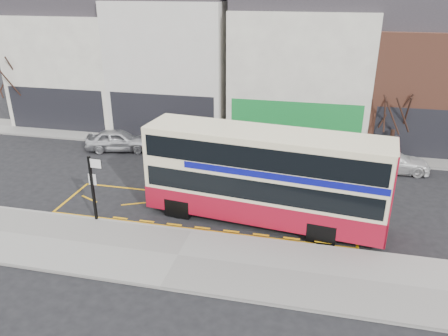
% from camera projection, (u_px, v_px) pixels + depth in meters
% --- Properties ---
extents(ground, '(120.00, 120.00, 0.00)m').
position_uv_depth(ground, '(194.00, 229.00, 19.40)').
color(ground, black).
rests_on(ground, ground).
extents(pavement, '(40.00, 4.00, 0.15)m').
position_uv_depth(pavement, '(178.00, 256.00, 17.30)').
color(pavement, gray).
rests_on(pavement, ground).
extents(kerb, '(40.00, 0.15, 0.15)m').
position_uv_depth(kerb, '(192.00, 231.00, 19.03)').
color(kerb, gray).
rests_on(kerb, ground).
extents(far_pavement, '(50.00, 3.00, 0.15)m').
position_uv_depth(far_pavement, '(241.00, 145.00, 29.24)').
color(far_pavement, gray).
rests_on(far_pavement, ground).
extents(road_markings, '(14.00, 3.40, 0.01)m').
position_uv_depth(road_markings, '(204.00, 212.00, 20.83)').
color(road_markings, orange).
rests_on(road_markings, ground).
extents(terrace_far_left, '(8.00, 8.01, 10.80)m').
position_uv_depth(terrace_far_left, '(80.00, 56.00, 33.70)').
color(terrace_far_left, silver).
rests_on(terrace_far_left, ground).
extents(terrace_left, '(8.00, 8.01, 11.80)m').
position_uv_depth(terrace_left, '(178.00, 53.00, 31.88)').
color(terrace_left, silver).
rests_on(terrace_left, ground).
extents(terrace_green_shop, '(9.00, 8.01, 11.30)m').
position_uv_depth(terrace_green_shop, '(302.00, 61.00, 30.14)').
color(terrace_green_shop, silver).
rests_on(terrace_green_shop, ground).
extents(terrace_right, '(9.00, 8.01, 10.30)m').
position_uv_depth(terrace_right, '(441.00, 74.00, 28.51)').
color(terrace_right, brown).
rests_on(terrace_right, ground).
extents(double_decker_bus, '(10.88, 3.71, 4.26)m').
position_uv_depth(double_decker_bus, '(265.00, 176.00, 19.23)').
color(double_decker_bus, beige).
rests_on(double_decker_bus, ground).
extents(bus_stop_post, '(0.76, 0.14, 3.08)m').
position_uv_depth(bus_stop_post, '(93.00, 182.00, 19.17)').
color(bus_stop_post, black).
rests_on(bus_stop_post, pavement).
extents(car_silver, '(4.36, 2.57, 1.39)m').
position_uv_depth(car_silver, '(118.00, 140.00, 28.22)').
color(car_silver, silver).
rests_on(car_silver, ground).
extents(car_grey, '(3.87, 1.56, 1.25)m').
position_uv_depth(car_grey, '(187.00, 142.00, 28.15)').
color(car_grey, '#3F4246').
rests_on(car_grey, ground).
extents(car_white, '(4.44, 2.03, 1.26)m').
position_uv_depth(car_white, '(391.00, 161.00, 25.09)').
color(car_white, white).
rests_on(car_white, ground).
extents(street_tree_left, '(3.19, 3.19, 6.89)m').
position_uv_depth(street_tree_left, '(4.00, 64.00, 31.20)').
color(street_tree_left, '#311C15').
rests_on(street_tree_left, ground).
extents(street_tree_right, '(2.42, 2.42, 5.23)m').
position_uv_depth(street_tree_right, '(397.00, 103.00, 25.58)').
color(street_tree_right, '#311C15').
rests_on(street_tree_right, ground).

